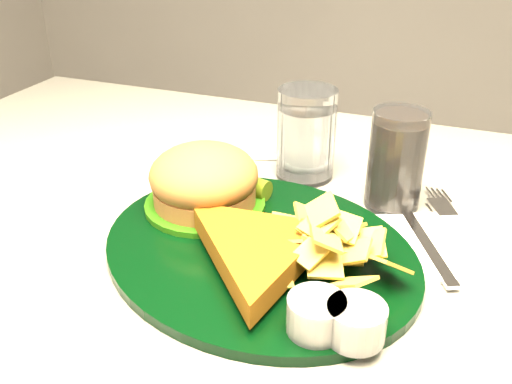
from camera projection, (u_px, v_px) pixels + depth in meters
The scene contains 5 objects.
dinner_plate at pixel (258, 222), 0.58m from camera, with size 0.35×0.29×0.08m, color black, non-canonical shape.
water_glass at pixel (306, 134), 0.73m from camera, with size 0.08×0.08×0.12m, color white.
cola_glass at pixel (396, 160), 0.66m from camera, with size 0.06×0.06×0.12m, color black.
fork_napkin at pixel (429, 242), 0.61m from camera, with size 0.14×0.18×0.01m, color white, non-canonical shape.
wrapped_straw at pixel (249, 157), 0.80m from camera, with size 0.22×0.08×0.01m, color white, non-canonical shape.
Camera 1 is at (0.19, -0.51, 1.09)m, focal length 40.00 mm.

